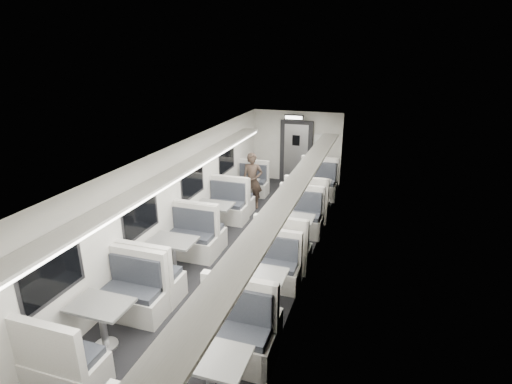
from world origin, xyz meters
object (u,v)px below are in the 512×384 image
Objects in this scene: booth_right_c at (262,290)px; booth_right_d at (210,381)px; booth_right_b at (292,232)px; vestibule_door at (296,152)px; booth_left_a at (244,191)px; exit_sign at (294,117)px; booth_left_d at (103,325)px; passenger at (252,181)px; booth_right_a at (313,194)px; booth_left_b at (214,219)px; booth_left_c at (174,257)px.

booth_right_d is (0.00, -2.18, 0.05)m from booth_right_c.
vestibule_door is (-1.00, 4.86, 0.64)m from booth_right_b.
booth_left_a is 2.92m from exit_sign.
booth_left_d is at bearing -96.81° from exit_sign.
passenger reaches higher than booth_left_a.
booth_right_a is 3.74× the size of exit_sign.
booth_right_b is at bearing -78.38° from vestibule_door.
booth_right_c is at bearing -90.00° from booth_right_a.
booth_right_d is 9.15m from exit_sign.
vestibule_door is (1.00, 8.86, 0.65)m from booth_left_d.
booth_right_b is 4.86m from exit_sign.
booth_right_c is 3.31× the size of exit_sign.
booth_left_b is at bearing 128.13° from booth_right_c.
booth_left_c is 1.09× the size of booth_right_c.
passenger is 2.83m from vestibule_door.
passenger is at bearing 86.69° from booth_left_d.
booth_left_c is 0.99× the size of booth_right_b.
booth_right_c is (2.00, -4.75, 0.01)m from booth_left_a.
booth_right_c is at bearing -81.53° from exit_sign.
booth_left_a is 0.64m from passenger.
passenger is 2.58× the size of exit_sign.
booth_right_d reaches higher than booth_left_c.
booth_left_b is at bearing 112.93° from booth_right_d.
booth_left_a is 2.73m from vestibule_door.
booth_left_c is 2.07m from booth_right_c.
booth_left_a is at bearing 106.09° from booth_right_d.
booth_right_d is 9.46m from vestibule_door.
booth_right_b is at bearing 90.00° from booth_right_c.
booth_right_a is at bearing -65.79° from vestibule_door.
vestibule_door is at bearing 90.00° from exit_sign.
booth_left_a is 3.24× the size of exit_sign.
exit_sign is at bearing 102.88° from booth_right_b.
booth_left_a is at bearing 90.00° from booth_left_b.
booth_left_d is 1.07× the size of booth_right_c.
booth_right_b is 0.96× the size of booth_right_d.
booth_left_c is at bearing -98.51° from vestibule_door.
booth_right_a reaches higher than booth_right_b.
booth_left_d reaches higher than booth_right_c.
booth_left_c is 2.18m from booth_left_d.
booth_left_c is at bearing -137.67° from booth_right_b.
booth_left_b is 4.20m from booth_left_d.
exit_sign is (0.00, -0.49, 1.24)m from vestibule_door.
booth_left_a is 3.13m from booth_right_b.
booth_right_d is (2.00, -6.93, 0.06)m from booth_left_a.
booth_right_b reaches higher than booth_left_a.
booth_left_c is 2.71m from booth_right_b.
booth_right_d reaches higher than booth_right_b.
booth_right_c is (0.00, -4.98, -0.05)m from booth_right_a.
booth_left_d is at bearing -107.29° from passenger.
booth_right_b is at bearing 42.33° from booth_left_c.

